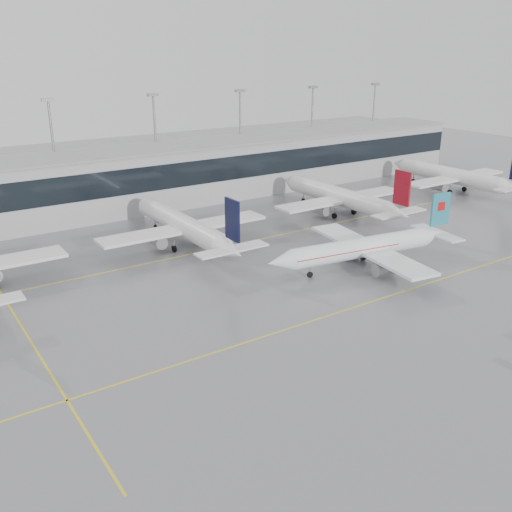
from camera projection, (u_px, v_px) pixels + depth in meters
ground at (310, 322)px, 70.56m from camera, size 320.00×320.00×0.00m
taxi_line_main at (310, 322)px, 70.56m from camera, size 120.00×0.25×0.01m
taxi_line_north at (195, 253)px, 93.94m from camera, size 120.00×0.25×0.01m
taxi_line_cross at (29, 338)px, 66.58m from camera, size 0.25×60.00×0.01m
terminal at (120, 181)px, 116.80m from camera, size 180.00×15.00×12.00m
terminal_glass at (134, 181)px, 110.40m from camera, size 180.00×0.20×5.00m
terminal_roof at (118, 151)px, 114.66m from camera, size 182.00×16.00×0.40m
light_masts at (107, 142)px, 118.94m from camera, size 156.40×1.00×22.60m
air_canada_jet at (368, 247)px, 87.09m from camera, size 33.48×26.20×10.18m
parked_jet_c at (184, 226)px, 95.53m from camera, size 29.64×36.96×11.72m
parked_jet_d at (341, 197)px, 113.81m from camera, size 29.64×36.96×11.72m
parked_jet_e at (454, 176)px, 132.09m from camera, size 29.64×36.96×11.72m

